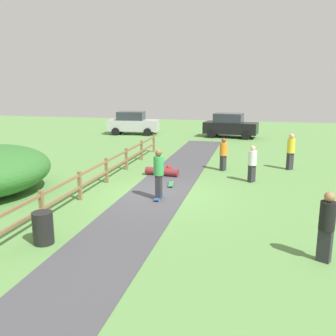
{
  "coord_description": "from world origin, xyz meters",
  "views": [
    {
      "loc": [
        3.72,
        -13.58,
        4.31
      ],
      "look_at": [
        0.37,
        0.45,
        1.0
      ],
      "focal_mm": 39.95,
      "sensor_mm": 36.0,
      "label": 1
    }
  ],
  "objects": [
    {
      "name": "parked_car_silver",
      "position": [
        -6.54,
        16.57,
        0.96
      ],
      "size": [
        4.36,
        2.35,
        1.92
      ],
      "color": "#B7B7BC",
      "rests_on": "ground_plane"
    },
    {
      "name": "skater_fallen",
      "position": [
        -0.53,
        3.09,
        0.2
      ],
      "size": [
        1.64,
        1.32,
        0.36
      ],
      "color": "maroon",
      "rests_on": "asphalt_path"
    },
    {
      "name": "bystander_white",
      "position": [
        3.6,
        2.87,
        0.9
      ],
      "size": [
        0.53,
        0.53,
        1.63
      ],
      "color": "#2D2D33",
      "rests_on": "ground_plane"
    },
    {
      "name": "parked_car_black",
      "position": [
        1.62,
        16.58,
        0.96
      ],
      "size": [
        4.37,
        2.39,
        1.92
      ],
      "color": "black",
      "rests_on": "ground_plane"
    },
    {
      "name": "trash_bin",
      "position": [
        -1.8,
        -5.1,
        0.45
      ],
      "size": [
        0.56,
        0.56,
        0.9
      ],
      "primitive_type": "cylinder",
      "color": "black",
      "rests_on": "ground_plane"
    },
    {
      "name": "bystander_yellow",
      "position": [
        5.43,
        5.79,
        1.02
      ],
      "size": [
        0.54,
        0.54,
        1.84
      ],
      "color": "#2D2D33",
      "rests_on": "ground_plane"
    },
    {
      "name": "skateboard_loose",
      "position": [
        0.28,
        1.39,
        0.09
      ],
      "size": [
        0.33,
        0.82,
        0.08
      ],
      "color": "#338C4C",
      "rests_on": "asphalt_path"
    },
    {
      "name": "skater_riding",
      "position": [
        0.26,
        -0.56,
        1.08
      ],
      "size": [
        0.38,
        0.8,
        1.89
      ],
      "color": "#265999",
      "rests_on": "asphalt_path"
    },
    {
      "name": "ground_plane",
      "position": [
        0.0,
        0.0,
        0.0
      ],
      "size": [
        60.0,
        60.0,
        0.0
      ],
      "primitive_type": "plane",
      "color": "#60934C"
    },
    {
      "name": "bystander_orange",
      "position": [
        2.17,
        4.79,
        0.9
      ],
      "size": [
        0.51,
        0.51,
        1.65
      ],
      "color": "#2D2D33",
      "rests_on": "ground_plane"
    },
    {
      "name": "wooden_fence",
      "position": [
        -2.6,
        0.0,
        0.67
      ],
      "size": [
        0.12,
        18.12,
        1.1
      ],
      "color": "olive",
      "rests_on": "ground_plane"
    },
    {
      "name": "bystander_black",
      "position": [
        5.48,
        -4.45,
        0.99
      ],
      "size": [
        0.51,
        0.51,
        1.79
      ],
      "color": "#2D2D33",
      "rests_on": "ground_plane"
    },
    {
      "name": "asphalt_path",
      "position": [
        0.0,
        0.0,
        0.01
      ],
      "size": [
        2.4,
        28.0,
        0.02
      ],
      "primitive_type": "cube",
      "color": "#47474C",
      "rests_on": "ground_plane"
    }
  ]
}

